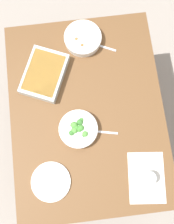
# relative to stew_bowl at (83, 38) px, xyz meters

# --- Properties ---
(ground_plane) EXTENTS (6.00, 6.00, 0.00)m
(ground_plane) POSITION_rel_stew_bowl_xyz_m (0.45, -0.03, -0.77)
(ground_plane) COLOR #9E9389
(dining_table) EXTENTS (1.20, 0.90, 0.74)m
(dining_table) POSITION_rel_stew_bowl_xyz_m (0.45, -0.03, -0.12)
(dining_table) COLOR brown
(dining_table) RESTS_ON ground_plane
(placemat) EXTENTS (0.30, 0.23, 0.00)m
(placemat) POSITION_rel_stew_bowl_xyz_m (0.86, 0.25, -0.03)
(placemat) COLOR silver
(placemat) RESTS_ON dining_table
(stew_bowl) EXTENTS (0.23, 0.23, 0.06)m
(stew_bowl) POSITION_rel_stew_bowl_xyz_m (0.00, 0.00, 0.00)
(stew_bowl) COLOR white
(stew_bowl) RESTS_ON dining_table
(broccoli_bowl) EXTENTS (0.22, 0.22, 0.07)m
(broccoli_bowl) POSITION_rel_stew_bowl_xyz_m (0.55, -0.09, -0.00)
(broccoli_bowl) COLOR white
(broccoli_bowl) RESTS_ON dining_table
(baking_dish) EXTENTS (0.36, 0.32, 0.06)m
(baking_dish) POSITION_rel_stew_bowl_xyz_m (0.20, -0.25, 0.00)
(baking_dish) COLOR silver
(baking_dish) RESTS_ON dining_table
(drink_cup) EXTENTS (0.07, 0.07, 0.08)m
(drink_cup) POSITION_rel_stew_bowl_xyz_m (0.86, 0.25, 0.01)
(drink_cup) COLOR #B2BCC6
(drink_cup) RESTS_ON dining_table
(side_plate) EXTENTS (0.22, 0.22, 0.01)m
(side_plate) POSITION_rel_stew_bowl_xyz_m (0.82, -0.28, -0.03)
(side_plate) COLOR white
(side_plate) RESTS_ON dining_table
(spoon_by_stew) EXTENTS (0.09, 0.17, 0.01)m
(spoon_by_stew) POSITION_rel_stew_bowl_xyz_m (0.04, 0.09, -0.03)
(spoon_by_stew) COLOR silver
(spoon_by_stew) RESTS_ON dining_table
(spoon_by_broccoli) EXTENTS (0.06, 0.18, 0.01)m
(spoon_by_broccoli) POSITION_rel_stew_bowl_xyz_m (0.57, 0.02, -0.03)
(spoon_by_broccoli) COLOR silver
(spoon_by_broccoli) RESTS_ON dining_table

